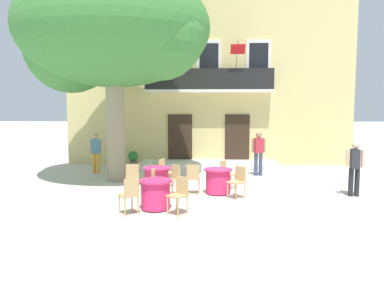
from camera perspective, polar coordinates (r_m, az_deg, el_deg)
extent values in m
plane|color=beige|center=(11.77, 2.26, -7.03)|extent=(120.00, 120.00, 0.00)
cube|color=#DBC67F|center=(18.53, 2.57, 9.25)|extent=(13.00, 4.00, 7.50)
cube|color=#332319|center=(16.56, -1.89, 0.67)|extent=(1.10, 0.08, 2.30)
cube|color=#332319|center=(16.59, 7.11, 0.64)|extent=(1.10, 0.08, 2.30)
cube|color=silver|center=(16.70, -5.09, 12.73)|extent=(1.10, 0.08, 1.90)
cube|color=black|center=(16.67, -5.10, 12.74)|extent=(0.84, 0.04, 1.60)
cube|color=silver|center=(16.58, 2.67, 12.80)|extent=(1.10, 0.08, 1.90)
cube|color=black|center=(16.55, 2.67, 12.81)|extent=(0.84, 0.04, 1.60)
cube|color=silver|center=(16.75, 10.41, 12.64)|extent=(1.10, 0.08, 1.90)
cube|color=black|center=(16.72, 10.42, 12.65)|extent=(0.84, 0.04, 1.60)
cube|color=silver|center=(16.18, 2.67, 8.32)|extent=(5.60, 0.65, 0.12)
cube|color=black|center=(15.92, 2.69, 10.20)|extent=(5.60, 0.06, 0.90)
cylinder|color=#B2B2B7|center=(16.16, -1.68, 13.34)|extent=(0.04, 0.95, 1.33)
cube|color=#146B2D|center=(15.76, -1.79, 14.64)|extent=(0.60, 0.29, 0.38)
cylinder|color=#B2B2B7|center=(16.20, 7.06, 13.29)|extent=(0.04, 0.95, 1.33)
cube|color=red|center=(15.80, 7.23, 14.58)|extent=(0.60, 0.29, 0.38)
cylinder|color=#47423D|center=(16.35, -5.52, 9.03)|extent=(0.34, 0.34, 0.31)
ellipsoid|color=#38843D|center=(16.37, -5.53, 10.23)|extent=(0.44, 0.44, 0.38)
cylinder|color=slate|center=(16.24, -1.44, 9.04)|extent=(0.33, 0.33, 0.29)
ellipsoid|color=#2D7533|center=(16.26, -1.45, 10.14)|extent=(0.43, 0.43, 0.34)
cylinder|color=#995638|center=(16.22, 2.67, 9.08)|extent=(0.29, 0.29, 0.31)
ellipsoid|color=#38843D|center=(16.24, 2.67, 10.24)|extent=(0.38, 0.38, 0.35)
cylinder|color=#995638|center=(16.27, 6.77, 8.99)|extent=(0.32, 0.32, 0.29)
ellipsoid|color=#2D7533|center=(16.29, 6.78, 10.00)|extent=(0.41, 0.41, 0.28)
cylinder|color=slate|center=(16.41, 10.82, 8.86)|extent=(0.30, 0.30, 0.27)
ellipsoid|color=#4C8E38|center=(16.43, 10.84, 10.05)|extent=(0.39, 0.39, 0.42)
cube|color=silver|center=(15.76, 2.64, -3.34)|extent=(5.99, 1.85, 0.25)
cylinder|color=gray|center=(13.09, -11.91, 1.82)|extent=(0.64, 0.64, 3.48)
ellipsoid|color=#3D7F38|center=(13.35, -12.24, 17.30)|extent=(6.66, 5.99, 4.00)
sphere|color=#3D7F38|center=(14.57, -18.59, 14.14)|extent=(3.33, 3.33, 3.33)
sphere|color=#3D7F38|center=(12.34, -5.14, 16.79)|extent=(3.00, 3.00, 3.00)
cylinder|color=#E52D66|center=(9.41, -5.75, -7.99)|extent=(0.74, 0.74, 0.68)
cylinder|color=#E52D66|center=(9.33, -5.78, -5.78)|extent=(0.86, 0.86, 0.04)
cylinder|color=#2D2823|center=(9.50, -5.73, -10.07)|extent=(0.44, 0.44, 0.03)
cylinder|color=tan|center=(9.20, -11.36, -9.31)|extent=(0.04, 0.04, 0.45)
cylinder|color=tan|center=(9.34, -9.41, -9.06)|extent=(0.04, 0.04, 0.45)
cylinder|color=tan|center=(8.90, -10.48, -9.81)|extent=(0.04, 0.04, 0.45)
cylinder|color=tan|center=(9.04, -8.49, -9.53)|extent=(0.04, 0.04, 0.45)
cube|color=tan|center=(9.06, -9.96, -7.93)|extent=(0.56, 0.56, 0.04)
cube|color=tan|center=(8.85, -9.50, -6.72)|extent=(0.33, 0.26, 0.42)
cylinder|color=tan|center=(8.71, -2.22, -10.06)|extent=(0.04, 0.04, 0.45)
cylinder|color=tan|center=(8.93, -3.87, -9.67)|extent=(0.04, 0.04, 0.45)
cylinder|color=tan|center=(8.96, -0.75, -9.61)|extent=(0.04, 0.04, 0.45)
cylinder|color=tan|center=(9.17, -2.39, -9.25)|extent=(0.04, 0.04, 0.45)
cube|color=tan|center=(8.88, -2.31, -8.12)|extent=(0.56, 0.56, 0.04)
cube|color=tan|center=(8.96, -1.55, -6.48)|extent=(0.33, 0.26, 0.42)
cylinder|color=tan|center=(10.30, -3.98, -7.60)|extent=(0.04, 0.04, 0.45)
cylinder|color=tan|center=(9.97, -4.24, -8.04)|extent=(0.04, 0.04, 0.45)
cylinder|color=tan|center=(10.35, -5.87, -7.55)|extent=(0.04, 0.04, 0.45)
cylinder|color=tan|center=(10.02, -6.18, -7.99)|extent=(0.04, 0.04, 0.45)
cube|color=tan|center=(10.11, -5.08, -6.44)|extent=(0.41, 0.41, 0.04)
cube|color=tan|center=(10.09, -6.11, -5.14)|extent=(0.05, 0.38, 0.42)
cylinder|color=#E52D66|center=(11.06, 4.12, -5.92)|extent=(0.74, 0.74, 0.68)
cylinder|color=#E52D66|center=(10.99, 4.13, -4.02)|extent=(0.86, 0.86, 0.04)
cylinder|color=#2D2823|center=(11.13, 4.10, -7.71)|extent=(0.44, 0.44, 0.03)
cylinder|color=tan|center=(11.84, 6.79, -5.88)|extent=(0.04, 0.04, 0.45)
cylinder|color=tan|center=(11.53, 6.13, -6.18)|extent=(0.04, 0.04, 0.45)
cylinder|color=tan|center=(11.97, 5.28, -5.74)|extent=(0.04, 0.04, 0.45)
cylinder|color=tan|center=(11.67, 4.59, -6.03)|extent=(0.04, 0.04, 0.45)
cube|color=tan|center=(11.71, 5.71, -4.78)|extent=(0.54, 0.54, 0.04)
cube|color=tan|center=(11.74, 4.91, -3.61)|extent=(0.21, 0.35, 0.42)
cylinder|color=tan|center=(11.26, -0.63, -6.44)|extent=(0.04, 0.04, 0.45)
cylinder|color=tan|center=(11.25, 1.11, -6.45)|extent=(0.04, 0.04, 0.45)
cylinder|color=tan|center=(10.93, -0.72, -6.81)|extent=(0.04, 0.04, 0.45)
cylinder|color=tan|center=(10.92, 1.07, -6.83)|extent=(0.04, 0.04, 0.45)
cube|color=tan|center=(11.04, 0.21, -5.39)|extent=(0.40, 0.40, 0.04)
cube|color=tan|center=(10.82, 0.17, -4.38)|extent=(0.38, 0.04, 0.42)
cylinder|color=tan|center=(10.33, 6.96, -7.59)|extent=(0.04, 0.04, 0.45)
cylinder|color=tan|center=(10.56, 5.62, -7.28)|extent=(0.04, 0.04, 0.45)
cylinder|color=tan|center=(10.58, 8.24, -7.29)|extent=(0.04, 0.04, 0.45)
cylinder|color=tan|center=(10.80, 6.90, -7.00)|extent=(0.04, 0.04, 0.45)
cube|color=tan|center=(10.52, 6.95, -5.99)|extent=(0.56, 0.56, 0.04)
cube|color=tan|center=(10.60, 7.64, -4.64)|extent=(0.28, 0.31, 0.42)
cylinder|color=#E52D66|center=(11.35, -5.56, -5.63)|extent=(0.74, 0.74, 0.68)
cylinder|color=#E52D66|center=(11.28, -5.58, -3.78)|extent=(0.86, 0.86, 0.04)
cylinder|color=#2D2823|center=(11.42, -5.54, -7.37)|extent=(0.44, 0.44, 0.03)
cylinder|color=tan|center=(10.54, -3.53, -7.29)|extent=(0.04, 0.04, 0.45)
cylinder|color=tan|center=(10.81, -4.59, -6.97)|extent=(0.04, 0.04, 0.45)
cylinder|color=tan|center=(10.74, -2.05, -7.04)|extent=(0.04, 0.04, 0.45)
cylinder|color=tan|center=(11.01, -3.12, -6.73)|extent=(0.04, 0.04, 0.45)
cube|color=tan|center=(10.72, -3.33, -5.73)|extent=(0.56, 0.56, 0.04)
cube|color=tan|center=(10.79, -2.56, -4.41)|extent=(0.28, 0.31, 0.42)
cylinder|color=tan|center=(12.13, -2.91, -5.58)|extent=(0.04, 0.04, 0.45)
cylinder|color=tan|center=(11.82, -3.57, -5.87)|extent=(0.04, 0.04, 0.45)
cylinder|color=tan|center=(12.26, -4.37, -5.46)|extent=(0.04, 0.04, 0.45)
cylinder|color=tan|center=(11.96, -5.06, -5.75)|extent=(0.04, 0.04, 0.45)
cube|color=tan|center=(12.00, -3.98, -4.51)|extent=(0.51, 0.51, 0.04)
cube|color=tan|center=(12.03, -4.77, -3.38)|extent=(0.16, 0.37, 0.42)
cylinder|color=tan|center=(11.49, -10.24, -6.29)|extent=(0.04, 0.04, 0.45)
cylinder|color=tan|center=(11.50, -8.53, -6.25)|extent=(0.04, 0.04, 0.45)
cylinder|color=tan|center=(11.15, -10.19, -6.65)|extent=(0.04, 0.04, 0.45)
cylinder|color=tan|center=(11.17, -8.44, -6.61)|extent=(0.04, 0.04, 0.45)
cube|color=tan|center=(11.28, -9.37, -5.23)|extent=(0.48, 0.48, 0.04)
cube|color=tan|center=(11.06, -9.35, -4.23)|extent=(0.38, 0.13, 0.42)
cylinder|color=slate|center=(16.26, -9.25, -3.11)|extent=(0.34, 0.34, 0.26)
ellipsoid|color=#2D7533|center=(16.21, -9.27, -1.89)|extent=(0.44, 0.44, 0.44)
cylinder|color=gold|center=(14.94, -15.13, -2.95)|extent=(0.14, 0.14, 0.80)
cylinder|color=gold|center=(14.89, -14.46, -2.96)|extent=(0.14, 0.14, 0.80)
cube|color=teal|center=(14.83, -14.86, -0.35)|extent=(0.39, 0.30, 0.56)
sphere|color=tan|center=(14.80, -14.90, 1.19)|extent=(0.22, 0.22, 0.22)
cylinder|color=tan|center=(14.90, -15.67, -0.35)|extent=(0.09, 0.09, 0.52)
cylinder|color=tan|center=(14.77, -14.04, -0.36)|extent=(0.09, 0.09, 0.52)
cylinder|color=#384260|center=(14.17, 10.01, -3.13)|extent=(0.14, 0.14, 0.88)
cylinder|color=#384260|center=(14.19, 10.73, -3.13)|extent=(0.14, 0.14, 0.88)
cube|color=#B72D3D|center=(14.09, 10.42, -0.23)|extent=(0.39, 0.32, 0.56)
sphere|color=#9E7051|center=(14.06, 10.45, 1.40)|extent=(0.22, 0.22, 0.22)
cylinder|color=#9E7051|center=(14.06, 9.54, -0.22)|extent=(0.09, 0.09, 0.52)
cylinder|color=#9E7051|center=(14.12, 11.31, -0.23)|extent=(0.09, 0.09, 0.52)
cylinder|color=#232328|center=(11.69, 23.70, -5.52)|extent=(0.14, 0.14, 0.83)
cylinder|color=#232328|center=(11.76, 24.51, -5.49)|extent=(0.14, 0.14, 0.83)
cube|color=#2D2D33|center=(11.62, 24.24, -2.13)|extent=(0.28, 0.37, 0.56)
sphere|color=beige|center=(11.57, 24.32, -0.17)|extent=(0.22, 0.22, 0.22)
cylinder|color=beige|center=(11.53, 23.23, -2.15)|extent=(0.09, 0.09, 0.52)
cylinder|color=beige|center=(11.70, 25.24, -2.12)|extent=(0.09, 0.09, 0.52)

